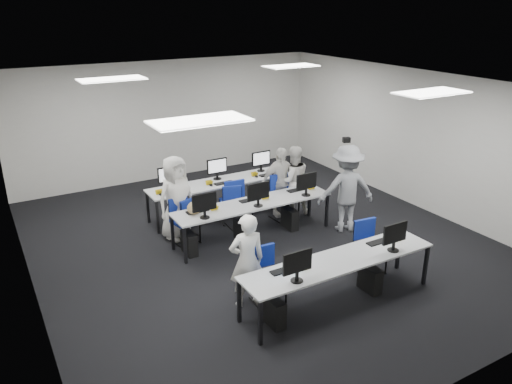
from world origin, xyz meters
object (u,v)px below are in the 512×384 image
chair_4 (284,206)px  chair_5 (184,224)px  chair_6 (231,209)px  desk_front (340,263)px  desk_mid (253,205)px  chair_2 (185,229)px  photographer (346,189)px  chair_3 (238,213)px  chair_7 (282,201)px  student_0 (247,261)px  student_2 (176,198)px  chair_0 (267,286)px  student_3 (280,182)px  chair_1 (369,256)px  student_1 (293,180)px

chair_4 → chair_5: 2.17m
chair_5 → chair_6: 1.13m
desk_front → desk_mid: bearing=90.0°
chair_2 → photographer: size_ratio=0.49×
chair_3 → photographer: (1.78, -1.20, 0.59)m
desk_mid → chair_7: 1.47m
desk_front → chair_5: chair_5 is taller
desk_front → chair_3: (-0.01, 3.20, -0.39)m
chair_6 → photographer: bearing=-23.4°
chair_5 → photographer: size_ratio=0.47×
student_0 → student_2: size_ratio=0.91×
chair_0 → student_0: (-0.29, 0.11, 0.47)m
chair_3 → student_0: (-1.23, -2.57, 0.45)m
chair_3 → student_3: bearing=9.5°
chair_7 → photographer: 1.63m
chair_2 → chair_1: bearing=-60.3°
desk_mid → chair_1: size_ratio=3.61×
desk_mid → chair_6: bearing=92.3°
chair_1 → chair_4: 2.56m
chair_2 → student_3: size_ratio=0.58×
chair_4 → student_1: 0.59m
chair_1 → student_0: (-2.30, 0.13, 0.47)m
chair_0 → chair_6: (0.91, 2.97, -0.01)m
chair_1 → student_2: size_ratio=0.54×
student_1 → student_3: bearing=2.1°
desk_front → student_0: size_ratio=2.14×
chair_6 → student_1: 1.48m
chair_5 → chair_6: (1.12, 0.16, 0.01)m
chair_0 → student_1: bearing=53.5°
student_0 → photographer: bearing=-146.2°
desk_front → desk_mid: 2.60m
chair_6 → student_2: 1.36m
desk_front → photographer: 2.68m
desk_mid → chair_0: 2.31m
student_3 → desk_front: bearing=-103.3°
desk_front → student_1: (1.33, 3.23, 0.07)m
chair_3 → student_1: 1.42m
chair_5 → chair_3: bearing=-23.4°
chair_0 → chair_3: chair_3 is taller
chair_6 → chair_7: 1.21m
desk_mid → chair_2: (-1.24, 0.48, -0.41)m
chair_1 → chair_7: chair_1 is taller
desk_mid → chair_4: 1.16m
chair_2 → student_0: student_0 is taller
chair_3 → chair_2: bearing=-169.1°
chair_6 → student_2: bearing=-157.3°
chair_0 → chair_5: (-0.21, 2.81, -0.02)m
chair_0 → student_2: (-0.33, 2.83, 0.54)m
chair_6 → student_3: (1.08, -0.21, 0.48)m
student_2 → chair_4: bearing=-22.6°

